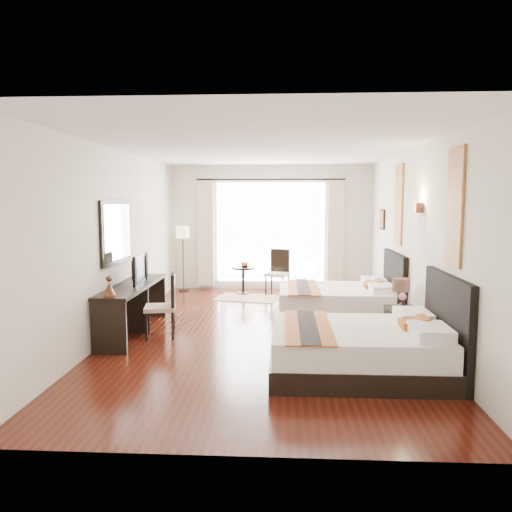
# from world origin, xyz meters

# --- Properties ---
(floor) EXTENTS (4.50, 7.50, 0.01)m
(floor) POSITION_xyz_m (0.00, 0.00, -0.01)
(floor) COLOR #341209
(floor) RESTS_ON ground
(ceiling) EXTENTS (4.50, 7.50, 0.02)m
(ceiling) POSITION_xyz_m (0.00, 0.00, 2.79)
(ceiling) COLOR white
(ceiling) RESTS_ON wall_headboard
(wall_headboard) EXTENTS (0.01, 7.50, 2.80)m
(wall_headboard) POSITION_xyz_m (2.25, 0.00, 1.40)
(wall_headboard) COLOR silver
(wall_headboard) RESTS_ON floor
(wall_desk) EXTENTS (0.01, 7.50, 2.80)m
(wall_desk) POSITION_xyz_m (-2.25, 0.00, 1.40)
(wall_desk) COLOR silver
(wall_desk) RESTS_ON floor
(wall_window) EXTENTS (4.50, 0.01, 2.80)m
(wall_window) POSITION_xyz_m (0.00, 3.75, 1.40)
(wall_window) COLOR silver
(wall_window) RESTS_ON floor
(wall_entry) EXTENTS (4.50, 0.01, 2.80)m
(wall_entry) POSITION_xyz_m (0.00, -3.75, 1.40)
(wall_entry) COLOR silver
(wall_entry) RESTS_ON floor
(window_glass) EXTENTS (2.40, 0.02, 2.20)m
(window_glass) POSITION_xyz_m (0.00, 3.73, 1.30)
(window_glass) COLOR white
(window_glass) RESTS_ON wall_window
(sheer_curtain) EXTENTS (2.30, 0.02, 2.10)m
(sheer_curtain) POSITION_xyz_m (0.00, 3.67, 1.30)
(sheer_curtain) COLOR white
(sheer_curtain) RESTS_ON wall_window
(drape_left) EXTENTS (0.35, 0.14, 2.35)m
(drape_left) POSITION_xyz_m (-1.45, 3.63, 1.28)
(drape_left) COLOR beige
(drape_left) RESTS_ON floor
(drape_right) EXTENTS (0.35, 0.14, 2.35)m
(drape_right) POSITION_xyz_m (1.45, 3.63, 1.28)
(drape_right) COLOR beige
(drape_right) RESTS_ON floor
(art_panel_near) EXTENTS (0.03, 0.50, 1.35)m
(art_panel_near) POSITION_xyz_m (2.23, -1.73, 1.95)
(art_panel_near) COLOR maroon
(art_panel_near) RESTS_ON wall_headboard
(art_panel_far) EXTENTS (0.03, 0.50, 1.35)m
(art_panel_far) POSITION_xyz_m (2.23, 1.04, 1.95)
(art_panel_far) COLOR maroon
(art_panel_far) RESTS_ON wall_headboard
(wall_sconce) EXTENTS (0.10, 0.14, 0.14)m
(wall_sconce) POSITION_xyz_m (2.19, -0.35, 1.92)
(wall_sconce) COLOR #48291A
(wall_sconce) RESTS_ON wall_headboard
(mirror_frame) EXTENTS (0.04, 1.25, 0.95)m
(mirror_frame) POSITION_xyz_m (-2.22, -0.14, 1.55)
(mirror_frame) COLOR black
(mirror_frame) RESTS_ON wall_desk
(mirror_glass) EXTENTS (0.01, 1.12, 0.82)m
(mirror_glass) POSITION_xyz_m (-2.19, -0.14, 1.55)
(mirror_glass) COLOR white
(mirror_glass) RESTS_ON mirror_frame
(bed_near) EXTENTS (2.09, 1.63, 1.18)m
(bed_near) POSITION_xyz_m (1.26, -1.73, 0.31)
(bed_near) COLOR black
(bed_near) RESTS_ON floor
(bed_far) EXTENTS (2.03, 1.58, 1.14)m
(bed_far) POSITION_xyz_m (1.29, 1.04, 0.30)
(bed_far) COLOR black
(bed_far) RESTS_ON floor
(nightstand) EXTENTS (0.40, 0.50, 0.48)m
(nightstand) POSITION_xyz_m (2.00, -0.35, 0.24)
(nightstand) COLOR black
(nightstand) RESTS_ON floor
(table_lamp) EXTENTS (0.25, 0.25, 0.40)m
(table_lamp) POSITION_xyz_m (2.01, -0.25, 0.77)
(table_lamp) COLOR black
(table_lamp) RESTS_ON nightstand
(vase) EXTENTS (0.18, 0.18, 0.14)m
(vase) POSITION_xyz_m (1.97, -0.52, 0.57)
(vase) COLOR black
(vase) RESTS_ON nightstand
(console_desk) EXTENTS (0.50, 2.20, 0.76)m
(console_desk) POSITION_xyz_m (-1.99, -0.14, 0.38)
(console_desk) COLOR black
(console_desk) RESTS_ON floor
(television) EXTENTS (0.13, 0.78, 0.45)m
(television) POSITION_xyz_m (-1.97, -0.04, 0.98)
(television) COLOR black
(television) RESTS_ON console_desk
(bronze_figurine) EXTENTS (0.19, 0.19, 0.25)m
(bronze_figurine) POSITION_xyz_m (-1.99, -1.14, 0.88)
(bronze_figurine) COLOR #48291A
(bronze_figurine) RESTS_ON console_desk
(desk_chair) EXTENTS (0.51, 0.51, 0.95)m
(desk_chair) POSITION_xyz_m (-1.50, -0.35, 0.29)
(desk_chair) COLOR beige
(desk_chair) RESTS_ON floor
(floor_lamp) EXTENTS (0.29, 0.29, 1.45)m
(floor_lamp) POSITION_xyz_m (-1.93, 3.41, 1.22)
(floor_lamp) COLOR black
(floor_lamp) RESTS_ON floor
(side_table) EXTENTS (0.51, 0.51, 0.58)m
(side_table) POSITION_xyz_m (-0.57, 3.12, 0.29)
(side_table) COLOR black
(side_table) RESTS_ON floor
(fruit_bowl) EXTENTS (0.19, 0.19, 0.05)m
(fruit_bowl) POSITION_xyz_m (-0.54, 3.14, 0.61)
(fruit_bowl) COLOR #422D17
(fruit_bowl) RESTS_ON side_table
(window_chair) EXTENTS (0.57, 0.57, 0.97)m
(window_chair) POSITION_xyz_m (0.18, 3.07, 0.30)
(window_chair) COLOR beige
(window_chair) RESTS_ON floor
(jute_rug) EXTENTS (1.41, 1.10, 0.01)m
(jute_rug) POSITION_xyz_m (-0.44, 2.65, 0.01)
(jute_rug) COLOR tan
(jute_rug) RESTS_ON floor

